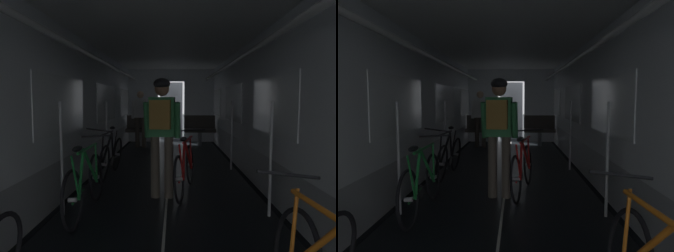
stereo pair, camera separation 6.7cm
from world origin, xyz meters
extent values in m
cube|color=black|center=(-1.41, 3.25, 0.00)|extent=(0.08, 11.50, 0.01)
cube|color=black|center=(1.41, 3.25, 0.00)|extent=(0.08, 11.50, 0.01)
cube|color=beige|center=(0.00, 3.25, 0.00)|extent=(0.03, 11.27, 0.00)
cube|color=#9EA0A5|center=(-1.51, 3.25, 0.30)|extent=(0.12, 11.50, 0.60)
cube|color=silver|center=(-1.51, 3.25, 1.53)|extent=(0.12, 11.50, 1.85)
cube|color=white|center=(-1.45, 2.67, 1.35)|extent=(0.02, 1.90, 0.80)
cube|color=white|center=(-1.45, 5.55, 1.35)|extent=(0.02, 1.90, 0.80)
cube|color=white|center=(-1.45, 8.42, 1.35)|extent=(0.02, 1.90, 0.80)
cube|color=yellow|center=(-1.45, 3.05, 1.35)|extent=(0.01, 0.20, 0.28)
cylinder|color=white|center=(-1.17, 3.25, 2.10)|extent=(0.07, 11.04, 0.07)
cylinder|color=#B7BABF|center=(-1.27, 2.10, 0.70)|extent=(0.04, 0.04, 1.40)
cylinder|color=#B7BABF|center=(-1.27, 4.70, 0.70)|extent=(0.04, 0.04, 1.40)
cube|color=#9EA0A5|center=(1.51, 3.25, 0.30)|extent=(0.12, 11.50, 0.60)
cube|color=silver|center=(1.51, 3.25, 1.53)|extent=(0.12, 11.50, 1.85)
cube|color=white|center=(1.45, 2.67, 1.35)|extent=(0.02, 1.90, 0.80)
cube|color=white|center=(1.45, 5.55, 1.35)|extent=(0.02, 1.90, 0.80)
cube|color=white|center=(1.45, 8.42, 1.35)|extent=(0.02, 1.90, 0.80)
cube|color=yellow|center=(1.45, 2.85, 1.35)|extent=(0.01, 0.20, 0.28)
cylinder|color=white|center=(1.17, 3.25, 2.10)|extent=(0.07, 11.04, 0.07)
cylinder|color=#B7BABF|center=(1.27, 2.10, 0.70)|extent=(0.04, 0.04, 1.40)
cylinder|color=#B7BABF|center=(1.27, 4.70, 0.70)|extent=(0.04, 0.04, 1.40)
cube|color=silver|center=(-0.95, 9.06, 1.23)|extent=(1.00, 0.12, 2.45)
cube|color=silver|center=(0.95, 9.06, 1.23)|extent=(1.00, 0.12, 2.45)
cube|color=silver|center=(0.00, 9.06, 2.25)|extent=(0.90, 0.12, 0.40)
cube|color=#4C4F54|center=(0.00, 9.76, 1.03)|extent=(0.81, 0.04, 2.05)
cube|color=white|center=(0.00, 3.25, 2.51)|extent=(3.14, 11.62, 0.12)
cylinder|color=gray|center=(-0.90, 8.00, 0.22)|extent=(0.12, 0.12, 0.44)
cube|color=#47423D|center=(-0.90, 8.00, 0.49)|extent=(0.96, 0.44, 0.10)
cube|color=#47423D|center=(-0.90, 8.19, 0.74)|extent=(0.96, 0.08, 0.40)
torus|color=gray|center=(-1.33, 8.22, 0.94)|extent=(0.14, 0.14, 0.02)
cylinder|color=gray|center=(0.90, 8.00, 0.22)|extent=(0.12, 0.12, 0.44)
cube|color=#47423D|center=(0.90, 8.00, 0.49)|extent=(0.96, 0.44, 0.10)
cube|color=#47423D|center=(0.90, 8.19, 0.74)|extent=(0.96, 0.08, 0.40)
torus|color=gray|center=(0.47, 8.22, 0.94)|extent=(0.14, 0.14, 0.02)
torus|color=black|center=(-1.00, 1.65, 0.33)|extent=(0.07, 0.67, 0.67)
cylinder|color=#B2B2B7|center=(-1.00, 1.65, 0.33)|extent=(0.09, 0.05, 0.05)
torus|color=black|center=(-1.00, 2.67, 0.33)|extent=(0.07, 0.67, 0.67)
cylinder|color=#B2B2B7|center=(-1.00, 2.67, 0.33)|extent=(0.09, 0.05, 0.05)
cylinder|color=#1E8438|center=(-0.99, 2.35, 0.55)|extent=(0.07, 0.54, 0.56)
cylinder|color=#1E8438|center=(-0.99, 1.94, 0.55)|extent=(0.06, 0.34, 0.55)
cylinder|color=#1E8438|center=(-0.97, 2.20, 0.82)|extent=(0.04, 0.82, 0.04)
cylinder|color=#1E8438|center=(-0.99, 1.72, 0.58)|extent=(0.05, 0.16, 0.49)
cylinder|color=#1E8438|center=(-1.00, 1.87, 0.31)|extent=(0.03, 0.45, 0.07)
cylinder|color=#1E8438|center=(-0.98, 2.64, 0.58)|extent=(0.05, 0.09, 0.49)
cylinder|color=black|center=(-1.00, 2.10, 0.29)|extent=(0.02, 0.17, 0.17)
ellipsoid|color=black|center=(-0.97, 1.77, 0.88)|extent=(0.09, 0.24, 0.06)
cylinder|color=black|center=(-0.97, 2.66, 0.92)|extent=(0.44, 0.03, 0.05)
cylinder|color=orange|center=(0.95, 0.14, 0.55)|extent=(0.14, 0.54, 0.56)
cylinder|color=orange|center=(0.93, -0.02, 0.81)|extent=(0.10, 0.82, 0.04)
cylinder|color=orange|center=(0.93, 0.42, 0.57)|extent=(0.08, 0.09, 0.49)
cylinder|color=black|center=(0.88, 0.44, 0.91)|extent=(0.44, 0.06, 0.08)
torus|color=black|center=(-1.04, 4.57, 0.33)|extent=(0.15, 0.67, 0.67)
cylinder|color=#B2B2B7|center=(-1.04, 4.57, 0.33)|extent=(0.10, 0.05, 0.06)
torus|color=black|center=(-1.09, 3.55, 0.33)|extent=(0.15, 0.67, 0.67)
cylinder|color=#B2B2B7|center=(-1.09, 3.55, 0.33)|extent=(0.10, 0.05, 0.06)
cylinder|color=black|center=(-1.10, 3.86, 0.55)|extent=(0.13, 0.54, 0.56)
cylinder|color=black|center=(-1.08, 4.27, 0.55)|extent=(0.09, 0.35, 0.55)
cylinder|color=black|center=(-1.12, 4.02, 0.81)|extent=(0.08, 0.82, 0.04)
cylinder|color=black|center=(-1.07, 4.50, 0.57)|extent=(0.09, 0.16, 0.49)
cylinder|color=black|center=(-1.05, 4.34, 0.31)|extent=(0.04, 0.45, 0.07)
cylinder|color=black|center=(-1.11, 3.58, 0.57)|extent=(0.08, 0.09, 0.49)
cylinder|color=black|center=(-1.05, 4.12, 0.29)|extent=(0.04, 0.17, 0.17)
ellipsoid|color=black|center=(-1.11, 4.45, 0.87)|extent=(0.11, 0.24, 0.07)
cylinder|color=black|center=(-1.15, 3.56, 0.91)|extent=(0.44, 0.05, 0.08)
cylinder|color=brown|center=(-0.17, 2.83, 0.45)|extent=(0.13, 0.13, 0.90)
cylinder|color=brown|center=(0.03, 2.81, 0.45)|extent=(0.13, 0.13, 0.90)
cube|color=#337F47|center=(-0.07, 2.82, 1.18)|extent=(0.38, 0.25, 0.56)
cylinder|color=#337F47|center=(-0.29, 2.86, 1.13)|extent=(0.11, 0.20, 0.53)
cylinder|color=#337F47|center=(0.15, 2.82, 1.13)|extent=(0.11, 0.20, 0.53)
sphere|color=#9E7051|center=(-0.07, 2.82, 1.58)|extent=(0.21, 0.21, 0.21)
ellipsoid|color=black|center=(-0.07, 2.82, 1.65)|extent=(0.27, 0.30, 0.16)
cube|color=olive|center=(-0.09, 2.65, 1.22)|extent=(0.29, 0.19, 0.40)
torus|color=black|center=(0.17, 2.57, 0.33)|extent=(0.21, 0.67, 0.67)
cylinder|color=#B2B2B7|center=(0.17, 2.57, 0.33)|extent=(0.10, 0.07, 0.06)
torus|color=black|center=(0.37, 3.57, 0.33)|extent=(0.21, 0.67, 0.67)
cylinder|color=#B2B2B7|center=(0.37, 3.57, 0.33)|extent=(0.10, 0.07, 0.06)
cylinder|color=red|center=(0.33, 3.26, 0.55)|extent=(0.18, 0.53, 0.56)
cylinder|color=red|center=(0.25, 2.85, 0.55)|extent=(0.07, 0.35, 0.55)
cylinder|color=red|center=(0.31, 3.10, 0.82)|extent=(0.20, 0.81, 0.04)
cylinder|color=red|center=(0.20, 2.63, 0.58)|extent=(0.09, 0.16, 0.49)
cylinder|color=red|center=(0.22, 2.79, 0.31)|extent=(0.11, 0.45, 0.07)
cylinder|color=red|center=(0.38, 3.53, 0.58)|extent=(0.05, 0.10, 0.49)
cylinder|color=black|center=(0.26, 3.01, 0.29)|extent=(0.06, 0.17, 0.17)
ellipsoid|color=black|center=(0.23, 2.68, 0.88)|extent=(0.14, 0.25, 0.07)
cylinder|color=black|center=(0.41, 3.55, 0.92)|extent=(0.44, 0.11, 0.05)
cylinder|color=brown|center=(-0.80, 7.70, 0.45)|extent=(0.13, 0.13, 0.90)
cylinder|color=brown|center=(-1.00, 7.70, 0.45)|extent=(0.13, 0.13, 0.90)
cube|color=silver|center=(-0.90, 7.70, 1.18)|extent=(0.36, 0.22, 0.56)
cylinder|color=silver|center=(-0.68, 7.68, 1.13)|extent=(0.09, 0.20, 0.53)
cylinder|color=silver|center=(-1.12, 7.68, 1.13)|extent=(0.09, 0.20, 0.53)
sphere|color=beige|center=(-0.90, 7.70, 1.58)|extent=(0.21, 0.21, 0.21)
camera|label=1|loc=(0.11, -1.68, 1.42)|focal=33.69mm
camera|label=2|loc=(0.17, -1.68, 1.42)|focal=33.69mm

